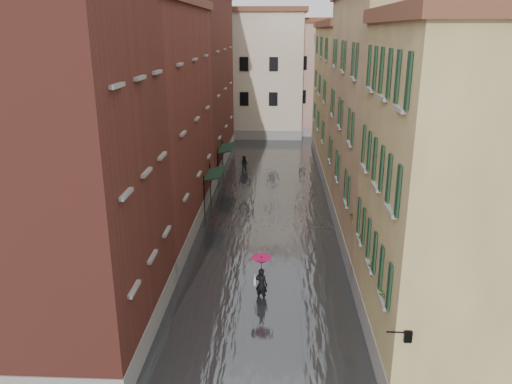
# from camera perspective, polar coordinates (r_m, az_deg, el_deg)

# --- Properties ---
(ground) EXTENTS (120.00, 120.00, 0.00)m
(ground) POSITION_cam_1_polar(r_m,az_deg,el_deg) (21.57, 0.65, -13.46)
(ground) COLOR slate
(ground) RESTS_ON ground
(floodwater) EXTENTS (10.00, 60.00, 0.20)m
(floodwater) POSITION_cam_1_polar(r_m,az_deg,el_deg) (33.32, 1.44, -1.57)
(floodwater) COLOR #3E4144
(floodwater) RESTS_ON ground
(building_left_near) EXTENTS (6.00, 8.00, 13.00)m
(building_left_near) POSITION_cam_1_polar(r_m,az_deg,el_deg) (18.68, -21.51, 1.97)
(building_left_near) COLOR maroon
(building_left_near) RESTS_ON ground
(building_left_mid) EXTENTS (6.00, 14.00, 12.50)m
(building_left_mid) POSITION_cam_1_polar(r_m,az_deg,el_deg) (28.86, -12.80, 7.57)
(building_left_mid) COLOR maroon
(building_left_mid) RESTS_ON ground
(building_left_far) EXTENTS (6.00, 16.00, 14.00)m
(building_left_far) POSITION_cam_1_polar(r_m,az_deg,el_deg) (43.28, -7.67, 12.20)
(building_left_far) COLOR maroon
(building_left_far) RESTS_ON ground
(building_right_near) EXTENTS (6.00, 8.00, 11.50)m
(building_right_near) POSITION_cam_1_polar(r_m,az_deg,el_deg) (18.43, 22.79, -0.84)
(building_right_near) COLOR #977C4E
(building_right_near) RESTS_ON ground
(building_right_mid) EXTENTS (6.00, 14.00, 13.00)m
(building_right_mid) POSITION_cam_1_polar(r_m,az_deg,el_deg) (28.52, 15.70, 7.74)
(building_right_mid) COLOR tan
(building_right_mid) RESTS_ON ground
(building_right_far) EXTENTS (6.00, 16.00, 11.50)m
(building_right_far) POSITION_cam_1_polar(r_m,az_deg,el_deg) (43.22, 11.31, 10.34)
(building_right_far) COLOR #977C4E
(building_right_far) RESTS_ON ground
(building_end_cream) EXTENTS (12.00, 9.00, 13.00)m
(building_end_cream) POSITION_cam_1_polar(r_m,az_deg,el_deg) (56.70, -1.05, 13.18)
(building_end_cream) COLOR beige
(building_end_cream) RESTS_ON ground
(building_end_pink) EXTENTS (10.00, 9.00, 12.00)m
(building_end_pink) POSITION_cam_1_polar(r_m,az_deg,el_deg) (58.87, 8.08, 12.70)
(building_end_pink) COLOR tan
(building_end_pink) RESTS_ON ground
(awning_near) EXTENTS (1.09, 2.90, 2.80)m
(awning_near) POSITION_cam_1_polar(r_m,az_deg,el_deg) (32.04, -4.81, 2.01)
(awning_near) COLOR #152F1E
(awning_near) RESTS_ON ground
(awning_far) EXTENTS (1.09, 3.33, 2.80)m
(awning_far) POSITION_cam_1_polar(r_m,az_deg,el_deg) (39.08, -3.45, 4.98)
(awning_far) COLOR #152F1E
(awning_far) RESTS_ON ground
(wall_lantern) EXTENTS (0.71, 0.22, 0.35)m
(wall_lantern) POSITION_cam_1_polar(r_m,az_deg,el_deg) (15.34, 16.86, -15.40)
(wall_lantern) COLOR black
(wall_lantern) RESTS_ON ground
(window_planters) EXTENTS (0.59, 7.93, 0.84)m
(window_planters) POSITION_cam_1_polar(r_m,az_deg,el_deg) (19.49, 12.86, -5.91)
(window_planters) COLOR brown
(window_planters) RESTS_ON ground
(pedestrian_main) EXTENTS (0.88, 0.88, 2.06)m
(pedestrian_main) POSITION_cam_1_polar(r_m,az_deg,el_deg) (21.74, 0.61, -9.45)
(pedestrian_main) COLOR black
(pedestrian_main) RESTS_ON ground
(pedestrian_far) EXTENTS (0.77, 0.64, 1.46)m
(pedestrian_far) POSITION_cam_1_polar(r_m,az_deg,el_deg) (41.18, -1.31, 3.18)
(pedestrian_far) COLOR black
(pedestrian_far) RESTS_ON ground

